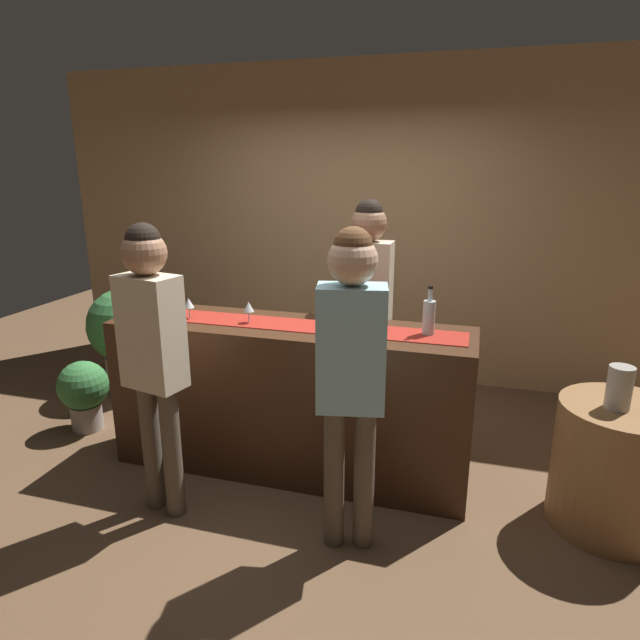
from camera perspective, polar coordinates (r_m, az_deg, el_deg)
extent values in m
plane|color=brown|center=(3.90, -3.03, -14.95)|extent=(10.00, 10.00, 0.00)
cube|color=tan|center=(5.20, 3.75, 9.88)|extent=(6.00, 0.12, 2.90)
cube|color=#3D2314|center=(3.66, -3.15, -8.14)|extent=(2.35, 0.60, 1.01)
cube|color=maroon|center=(3.49, -3.28, -0.48)|extent=(2.24, 0.28, 0.01)
cylinder|color=#194723|center=(3.97, -17.04, 2.41)|extent=(0.07, 0.07, 0.21)
cylinder|color=#194723|center=(3.94, -17.21, 4.42)|extent=(0.03, 0.03, 0.08)
cylinder|color=black|center=(3.93, -17.26, 5.09)|extent=(0.03, 0.03, 0.02)
cylinder|color=brown|center=(3.40, 4.05, 0.85)|extent=(0.07, 0.07, 0.21)
cylinder|color=brown|center=(3.36, 4.09, 3.20)|extent=(0.03, 0.03, 0.08)
cylinder|color=black|center=(3.35, 4.11, 3.97)|extent=(0.03, 0.03, 0.02)
cylinder|color=#B2C6C1|center=(3.32, 11.35, 0.20)|extent=(0.07, 0.07, 0.21)
cylinder|color=#B2C6C1|center=(3.28, 11.49, 2.60)|extent=(0.03, 0.03, 0.08)
cylinder|color=black|center=(3.27, 11.53, 3.39)|extent=(0.03, 0.03, 0.02)
cylinder|color=silver|center=(3.55, -7.44, -0.30)|extent=(0.06, 0.06, 0.00)
cylinder|color=silver|center=(3.54, -7.47, 0.31)|extent=(0.01, 0.01, 0.08)
cone|color=silver|center=(3.52, -7.51, 1.41)|extent=(0.07, 0.07, 0.06)
cylinder|color=silver|center=(3.71, -13.50, 0.12)|extent=(0.06, 0.06, 0.00)
cylinder|color=silver|center=(3.70, -13.53, 0.71)|extent=(0.01, 0.01, 0.08)
cone|color=silver|center=(3.69, -13.61, 1.76)|extent=(0.07, 0.07, 0.06)
cylinder|color=silver|center=(3.47, 1.32, -0.54)|extent=(0.06, 0.06, 0.00)
cylinder|color=silver|center=(3.46, 1.32, 0.09)|extent=(0.01, 0.01, 0.08)
cone|color=silver|center=(3.44, 1.33, 1.21)|extent=(0.07, 0.07, 0.06)
cylinder|color=#26262B|center=(4.10, 5.84, -6.85)|extent=(0.11, 0.11, 0.83)
cylinder|color=#26262B|center=(4.13, 3.65, -6.62)|extent=(0.11, 0.11, 0.83)
cube|color=beige|center=(3.89, 5.00, 3.41)|extent=(0.34, 0.20, 0.66)
sphere|color=#9E7051|center=(3.82, 5.16, 10.07)|extent=(0.25, 0.25, 0.25)
sphere|color=black|center=(3.81, 5.19, 11.09)|extent=(0.19, 0.19, 0.19)
cylinder|color=brown|center=(3.01, 1.48, -16.12)|extent=(0.11, 0.11, 0.81)
cylinder|color=brown|center=(3.01, 4.65, -16.20)|extent=(0.11, 0.11, 0.81)
cube|color=#99D1E0|center=(2.69, 3.30, -3.03)|extent=(0.37, 0.27, 0.64)
sphere|color=#DBAD89|center=(2.58, 3.45, 6.26)|extent=(0.24, 0.24, 0.24)
sphere|color=brown|center=(2.57, 3.48, 7.72)|extent=(0.19, 0.19, 0.19)
cylinder|color=brown|center=(3.45, -17.23, -12.49)|extent=(0.11, 0.11, 0.80)
cylinder|color=brown|center=(3.35, -15.26, -13.25)|extent=(0.11, 0.11, 0.80)
cube|color=beige|center=(3.12, -17.29, -1.22)|extent=(0.38, 0.27, 0.63)
sphere|color=#9E7051|center=(3.03, -17.97, 6.71)|extent=(0.24, 0.24, 0.24)
sphere|color=black|center=(3.02, -18.08, 7.95)|extent=(0.19, 0.19, 0.19)
cylinder|color=olive|center=(3.57, 28.63, -13.35)|extent=(0.68, 0.68, 0.74)
cylinder|color=#A8A399|center=(3.32, 28.91, -6.24)|extent=(0.13, 0.13, 0.24)
cylinder|color=#9E9389|center=(5.26, -19.29, -5.25)|extent=(0.40, 0.40, 0.35)
sphere|color=#387A3D|center=(5.12, -19.76, -0.49)|extent=(0.66, 0.66, 0.66)
cylinder|color=#9E9389|center=(4.69, -23.24, -9.30)|extent=(0.23, 0.23, 0.20)
sphere|color=#387A3D|center=(4.59, -23.61, -6.31)|extent=(0.38, 0.38, 0.38)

